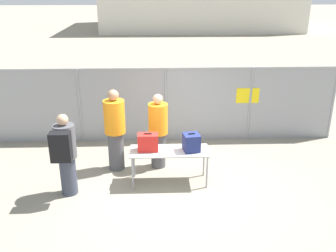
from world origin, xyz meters
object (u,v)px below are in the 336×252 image
Objects in this scene: suitcase_red at (148,142)px; security_worker_near at (158,130)px; security_worker_far at (115,129)px; suitcase_navy at (191,142)px; inspection_table at (169,153)px; traveler_hooded at (65,153)px; utility_trailer at (222,103)px.

security_worker_near reaches higher than suitcase_red.
security_worker_far is (-0.73, 0.65, 0.04)m from suitcase_red.
suitcase_red is at bearing 177.40° from suitcase_navy.
security_worker_far is at bearing 157.09° from suitcase_navy.
inspection_table is at bearing 98.05° from security_worker_near.
security_worker_far is (0.86, 1.10, 0.03)m from traveler_hooded.
suitcase_red is at bearing 119.65° from security_worker_far.
utility_trailer is (1.38, 4.16, -0.52)m from suitcase_navy.
inspection_table is 1.38m from security_worker_far.
utility_trailer is (1.83, 4.14, -0.27)m from inspection_table.
utility_trailer is (3.01, 3.47, -0.56)m from security_worker_far.
security_worker_far is (-1.18, 0.67, 0.29)m from inspection_table.
suitcase_navy is 1.77m from security_worker_far.
security_worker_near is 0.96m from security_worker_far.
security_worker_far is at bearing 150.48° from inspection_table.
suitcase_navy is (0.89, -0.04, 0.00)m from suitcase_red.
security_worker_near is at bearing 131.58° from suitcase_navy.
security_worker_far reaches higher than traveler_hooded.
inspection_table is 0.88× the size of security_worker_far.
suitcase_navy is 0.23× the size of traveler_hooded.
traveler_hooded reaches higher than utility_trailer.
utility_trailer is at bearing -130.07° from security_worker_near.
security_worker_far reaches higher than security_worker_near.
traveler_hooded is at bearing 33.05° from security_worker_far.
traveler_hooded is 0.46× the size of utility_trailer.
security_worker_far is at bearing 63.20° from traveler_hooded.
suitcase_navy is 2.52m from traveler_hooded.
inspection_table is 0.45× the size of utility_trailer.
utility_trailer is (2.06, 3.40, -0.49)m from security_worker_near.
security_worker_far is 4.63m from utility_trailer.
security_worker_near reaches higher than utility_trailer.
security_worker_near is 0.93× the size of security_worker_far.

